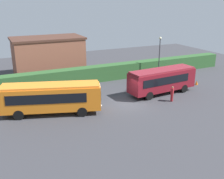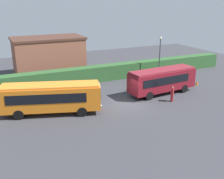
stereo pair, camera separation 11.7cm
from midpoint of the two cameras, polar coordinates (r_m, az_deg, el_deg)
ground_plane at (r=30.00m, az=3.39°, el=-3.04°), size 64.00×64.00×0.00m
bus_orange at (r=27.44m, az=-13.05°, el=-1.58°), size 10.11×5.34×3.14m
bus_maroon at (r=33.21m, az=10.57°, el=2.11°), size 9.01×3.03×3.09m
person_left at (r=33.97m, az=5.55°, el=1.33°), size 0.48×0.38×1.87m
person_center at (r=31.06m, az=12.64°, el=-0.83°), size 0.54×0.51×1.80m
hedge_row at (r=37.94m, az=-3.58°, el=3.38°), size 44.00×1.73×2.16m
depot_building at (r=42.03m, az=-13.54°, el=6.97°), size 10.51×6.05×5.77m
traffic_cone at (r=38.25m, az=17.58°, el=1.43°), size 0.36×0.36×0.60m
lamppost at (r=39.49m, az=10.05°, el=7.71°), size 0.36×0.36×6.05m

